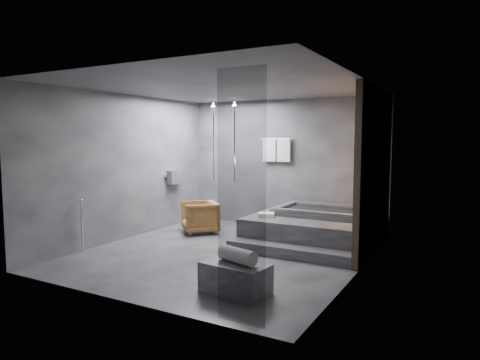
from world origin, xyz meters
The scene contains 7 objects.
room centered at (0.40, 0.24, 1.73)m, with size 5.00×5.04×2.82m.
tub_deck centered at (1.05, 1.45, 0.25)m, with size 2.20×2.00×0.50m, color #302F32.
tub_step centered at (1.05, 0.27, 0.09)m, with size 2.20×0.36×0.18m, color #302F32.
concrete_bench centered at (1.10, -1.60, 0.19)m, with size 0.85×0.47×0.38m, color #343436.
driftwood_chair centered at (-1.27, 1.07, 0.33)m, with size 0.70×0.72×0.65m, color #472B11.
rolled_towel centered at (1.11, -1.57, 0.48)m, with size 0.19×0.19×0.54m, color white.
deck_towel centered at (0.33, 0.92, 0.54)m, with size 0.29×0.21×0.08m, color white.
Camera 1 is at (3.70, -6.17, 1.95)m, focal length 32.00 mm.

